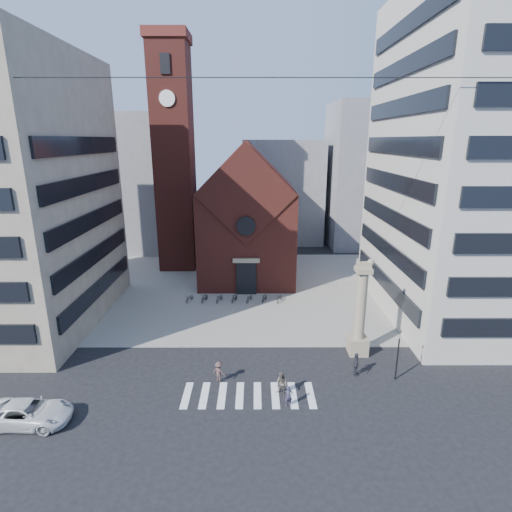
# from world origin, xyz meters

# --- Properties ---
(ground) EXTENTS (120.00, 120.00, 0.00)m
(ground) POSITION_xyz_m (0.00, 0.00, 0.00)
(ground) COLOR black
(ground) RESTS_ON ground
(piazza) EXTENTS (46.00, 30.00, 0.05)m
(piazza) POSITION_xyz_m (0.00, 19.00, 0.03)
(piazza) COLOR gray
(piazza) RESTS_ON ground
(zebra_crossing) EXTENTS (10.20, 3.20, 0.01)m
(zebra_crossing) POSITION_xyz_m (0.55, -3.00, 0.01)
(zebra_crossing) COLOR white
(zebra_crossing) RESTS_ON ground
(church) EXTENTS (12.00, 16.65, 18.00)m
(church) POSITION_xyz_m (0.00, 25.04, 7.98)
(church) COLOR maroon
(church) RESTS_ON ground
(campanile) EXTENTS (5.50, 5.50, 31.20)m
(campanile) POSITION_xyz_m (-10.00, 28.00, 15.74)
(campanile) COLOR maroon
(campanile) RESTS_ON ground
(building_right) EXTENTS (18.00, 22.00, 32.00)m
(building_right) POSITION_xyz_m (24.00, 12.00, 16.00)
(building_right) COLOR #B1ADA0
(building_right) RESTS_ON ground
(bg_block_left) EXTENTS (16.00, 14.00, 22.00)m
(bg_block_left) POSITION_xyz_m (-20.00, 40.00, 11.00)
(bg_block_left) COLOR gray
(bg_block_left) RESTS_ON ground
(bg_block_mid) EXTENTS (14.00, 12.00, 18.00)m
(bg_block_mid) POSITION_xyz_m (6.00, 45.00, 9.00)
(bg_block_mid) COLOR gray
(bg_block_mid) RESTS_ON ground
(bg_block_right) EXTENTS (16.00, 14.00, 24.00)m
(bg_block_right) POSITION_xyz_m (22.00, 42.00, 12.00)
(bg_block_right) COLOR gray
(bg_block_right) RESTS_ON ground
(lion_column) EXTENTS (1.63, 1.60, 8.68)m
(lion_column) POSITION_xyz_m (10.01, 3.00, 3.46)
(lion_column) COLOR tan
(lion_column) RESTS_ON ground
(traffic_light) EXTENTS (0.13, 0.16, 4.30)m
(traffic_light) POSITION_xyz_m (12.00, -1.00, 2.29)
(traffic_light) COLOR black
(traffic_light) RESTS_ON ground
(white_car) EXTENTS (5.64, 2.65, 1.56)m
(white_car) POSITION_xyz_m (-13.92, -5.97, 0.78)
(white_car) COLOR silver
(white_car) RESTS_ON ground
(pedestrian_0) EXTENTS (0.61, 0.45, 1.54)m
(pedestrian_0) POSITION_xyz_m (3.37, -4.22, 0.77)
(pedestrian_0) COLOR #363245
(pedestrian_0) RESTS_ON ground
(pedestrian_1) EXTENTS (1.13, 1.11, 1.83)m
(pedestrian_1) POSITION_xyz_m (2.96, -2.94, 0.91)
(pedestrian_1) COLOR #61574D
(pedestrian_1) RESTS_ON ground
(pedestrian_2) EXTENTS (0.49, 1.14, 1.94)m
(pedestrian_2) POSITION_xyz_m (9.00, -0.44, 0.97)
(pedestrian_2) COLOR #292A31
(pedestrian_2) RESTS_ON ground
(pedestrian_3) EXTENTS (1.24, 1.03, 1.67)m
(pedestrian_3) POSITION_xyz_m (-1.76, -1.23, 0.84)
(pedestrian_3) COLOR #4A3431
(pedestrian_3) RESTS_ON ground
(scooter_0) EXTENTS (1.15, 1.75, 0.87)m
(scooter_0) POSITION_xyz_m (-6.51, 14.47, 0.48)
(scooter_0) COLOR black
(scooter_0) RESTS_ON piazza
(scooter_1) EXTENTS (1.02, 1.66, 0.97)m
(scooter_1) POSITION_xyz_m (-4.79, 14.47, 0.53)
(scooter_1) COLOR black
(scooter_1) RESTS_ON piazza
(scooter_2) EXTENTS (1.15, 1.75, 0.87)m
(scooter_2) POSITION_xyz_m (-3.06, 14.47, 0.48)
(scooter_2) COLOR black
(scooter_2) RESTS_ON piazza
(scooter_3) EXTENTS (1.02, 1.66, 0.97)m
(scooter_3) POSITION_xyz_m (-1.34, 14.47, 0.53)
(scooter_3) COLOR black
(scooter_3) RESTS_ON piazza
(scooter_4) EXTENTS (1.15, 1.75, 0.87)m
(scooter_4) POSITION_xyz_m (0.38, 14.47, 0.48)
(scooter_4) COLOR black
(scooter_4) RESTS_ON piazza
(scooter_5) EXTENTS (1.02, 1.66, 0.97)m
(scooter_5) POSITION_xyz_m (2.11, 14.47, 0.53)
(scooter_5) COLOR black
(scooter_5) RESTS_ON piazza
(scooter_6) EXTENTS (1.15, 1.75, 0.87)m
(scooter_6) POSITION_xyz_m (3.83, 14.47, 0.48)
(scooter_6) COLOR black
(scooter_6) RESTS_ON piazza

